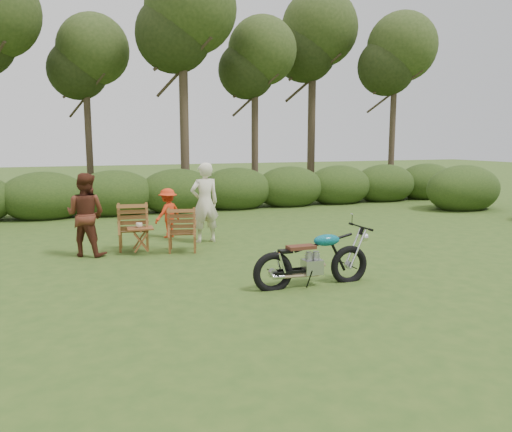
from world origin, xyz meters
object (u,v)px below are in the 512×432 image
object	(u,v)px
cup	(139,225)
adult_a	(205,242)
child	(169,237)
lawn_chair_right	(183,251)
lawn_chair_left	(134,249)
motorcycle	(312,285)
adult_b	(88,255)
side_table	(141,241)

from	to	relation	value
cup	adult_a	xyz separation A→B (m)	(1.57, 0.69, -0.60)
child	lawn_chair_right	bearing A→B (deg)	55.41
lawn_chair_right	lawn_chair_left	size ratio (longest dim) A/B	0.92
adult_a	child	bearing A→B (deg)	-56.94
motorcycle	adult_b	world-z (taller)	adult_b
motorcycle	lawn_chair_right	size ratio (longest dim) A/B	2.01
side_table	child	world-z (taller)	child
motorcycle	child	bearing A→B (deg)	106.62
lawn_chair_left	child	xyz separation A→B (m)	(0.95, 1.07, 0.00)
adult_a	cup	bearing A→B (deg)	19.04
child	cup	bearing A→B (deg)	26.20
lawn_chair_right	adult_b	bearing A→B (deg)	5.61
lawn_chair_right	lawn_chair_left	world-z (taller)	lawn_chair_left
child	side_table	bearing A→B (deg)	26.52
side_table	adult_a	size ratio (longest dim) A/B	0.30
motorcycle	adult_a	bearing A→B (deg)	100.71
child	adult_a	bearing A→B (deg)	94.13
cup	adult_a	world-z (taller)	adult_a
side_table	child	xyz separation A→B (m)	(0.88, 1.54, -0.27)
lawn_chair_right	adult_a	size ratio (longest dim) A/B	0.52
adult_a	adult_b	xyz separation A→B (m)	(-2.57, -0.43, 0.00)
lawn_chair_right	adult_b	xyz separation A→B (m)	(-1.88, 0.32, 0.00)
lawn_chair_left	cup	xyz separation A→B (m)	(0.05, -0.49, 0.60)
motorcycle	lawn_chair_left	world-z (taller)	motorcycle
adult_b	adult_a	bearing A→B (deg)	-138.88
lawn_chair_right	child	size ratio (longest dim) A/B	0.80
lawn_chair_right	child	xyz separation A→B (m)	(0.03, 1.61, 0.00)
lawn_chair_right	motorcycle	bearing A→B (deg)	128.39
side_table	motorcycle	bearing A→B (deg)	-55.63
adult_b	lawn_chair_right	bearing A→B (deg)	-157.92
lawn_chair_left	cup	size ratio (longest dim) A/B	7.82
cup	lawn_chair_left	bearing A→B (deg)	96.03
motorcycle	adult_b	bearing A→B (deg)	133.81
lawn_chair_left	cup	distance (m)	0.77
motorcycle	cup	bearing A→B (deg)	125.66
lawn_chair_left	adult_a	size ratio (longest dim) A/B	0.56
side_table	cup	bearing A→B (deg)	-146.40
lawn_chair_right	child	world-z (taller)	child
lawn_chair_right	cup	bearing A→B (deg)	11.55
lawn_chair_left	child	distance (m)	1.43
lawn_chair_right	adult_b	distance (m)	1.90
adult_a	adult_b	size ratio (longest dim) A/B	1.09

